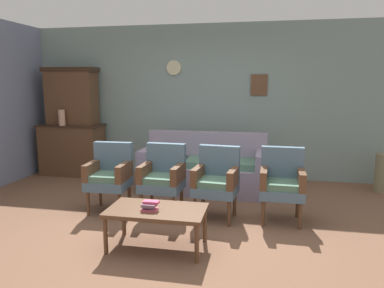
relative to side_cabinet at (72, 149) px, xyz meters
name	(u,v)px	position (x,y,z in m)	size (l,w,h in m)	color
ground_plane	(172,233)	(2.47, -2.25, -0.47)	(7.68, 7.68, 0.00)	brown
wall_back_with_decor	(207,102)	(2.47, 0.38, 0.89)	(6.40, 0.09, 2.70)	gray
side_cabinet	(72,149)	(0.00, 0.00, 0.00)	(1.16, 0.55, 0.93)	brown
cabinet_upper_hutch	(72,96)	(0.00, 0.08, 0.98)	(0.99, 0.38, 1.03)	brown
vase_on_cabinet	(62,118)	(-0.07, -0.18, 0.61)	(0.12, 0.12, 0.29)	tan
floral_couch	(204,170)	(2.56, -0.55, -0.14)	(1.95, 0.84, 0.90)	gray
armchair_near_cabinet	(110,174)	(1.49, -1.68, 0.03)	(0.53, 0.51, 0.90)	slate
armchair_near_couch_end	(163,176)	(2.20, -1.64, 0.03)	(0.54, 0.51, 0.90)	slate
armchair_row_middle	(216,179)	(2.91, -1.68, 0.03)	(0.57, 0.54, 0.90)	slate
armchair_by_doorway	(282,181)	(3.70, -1.62, 0.03)	(0.53, 0.50, 0.90)	slate
coffee_table	(157,213)	(2.41, -2.63, -0.09)	(1.00, 0.56, 0.42)	brown
book_stack_on_table	(150,206)	(2.36, -2.69, 0.00)	(0.17, 0.13, 0.10)	#C84F65
floor_vase_by_wall	(383,173)	(5.32, -0.10, -0.16)	(0.25, 0.25, 0.60)	#766E51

